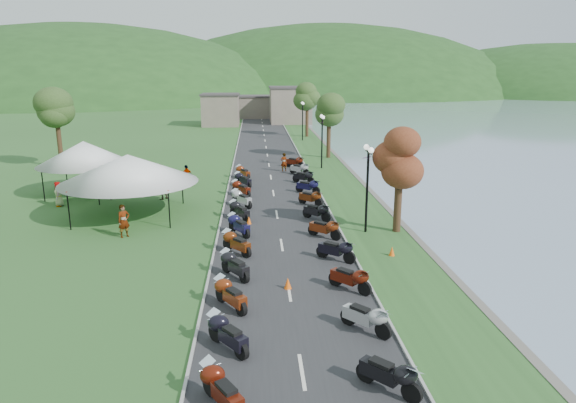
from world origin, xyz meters
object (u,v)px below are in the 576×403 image
object	(u,v)px
vendor_tent_main	(130,185)
pedestrian_a	(125,237)
pedestrian_b	(129,183)
pedestrian_c	(101,190)

from	to	relation	value
vendor_tent_main	pedestrian_a	bearing A→B (deg)	-82.14
vendor_tent_main	pedestrian_b	world-z (taller)	vendor_tent_main
vendor_tent_main	pedestrian_c	bearing A→B (deg)	118.82
vendor_tent_main	pedestrian_b	bearing A→B (deg)	104.27
vendor_tent_main	pedestrian_a	distance (m)	4.94
vendor_tent_main	pedestrian_a	size ratio (longest dim) A/B	3.08
pedestrian_b	pedestrian_c	bearing A→B (deg)	71.54
pedestrian_c	pedestrian_b	bearing A→B (deg)	116.84
pedestrian_a	pedestrian_b	xyz separation A→B (m)	(-3.18, 14.55, 0.00)
pedestrian_c	vendor_tent_main	bearing A→B (deg)	-2.40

